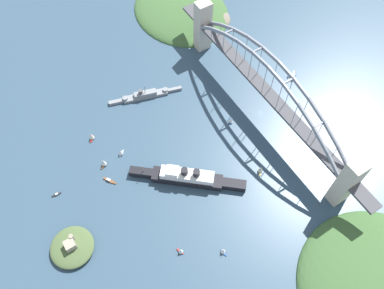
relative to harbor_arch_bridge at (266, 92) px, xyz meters
name	(u,v)px	position (x,y,z in m)	size (l,w,h in m)	color
ground_plane	(260,113)	(0.00, 0.00, -32.05)	(1400.00, 1400.00, 0.00)	#334C60
harbor_arch_bridge	(266,92)	(0.00, 0.00, 0.00)	(272.21, 15.26, 69.61)	beige
headland_west_shore	(383,289)	(-181.62, 21.50, -32.05)	(125.06, 127.20, 26.25)	#3D6033
headland_east_shore	(183,12)	(166.24, -11.69, -32.05)	(125.45, 105.90, 19.30)	#3D6033
ocean_liner	(188,177)	(-25.35, 99.16, -26.10)	(72.31, 83.27, 19.18)	black
naval_cruiser	(145,95)	(76.91, 86.58, -29.21)	(24.33, 72.41, 16.87)	gray
fort_island_mid_harbor	(72,247)	(-28.48, 208.40, -28.37)	(35.04, 34.86, 13.61)	#4C6038
seaplane_taxiing_near_bridge	(293,75)	(19.46, -55.88, -29.91)	(9.60, 9.54, 4.89)	#B7B7B2
small_boat_0	(223,251)	(-94.09, 108.61, -28.75)	(6.90, 4.18, 7.15)	#234C8C
small_boat_1	(103,162)	(27.47, 154.78, -27.32)	(6.36, 7.75, 10.09)	brown
small_boat_2	(231,120)	(5.98, 31.43, -28.53)	(6.98, 5.19, 7.61)	#234C8C
small_boat_3	(121,152)	(29.50, 136.97, -28.24)	(5.80, 6.68, 8.07)	silver
small_boat_4	(181,251)	(-76.38, 137.02, -28.70)	(6.45, 4.70, 7.11)	#B2231E
small_boat_5	(261,169)	(-51.99, 39.99, -27.69)	(6.90, 6.36, 9.34)	gold
small_boat_7	(109,180)	(10.59, 157.82, -31.20)	(11.74, 8.19, 2.38)	brown
small_boat_8	(91,136)	(59.20, 152.33, -27.69)	(7.30, 6.95, 9.39)	#B2231E
small_boat_9	(57,194)	(22.47, 202.24, -31.39)	(2.29, 8.31, 1.86)	black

